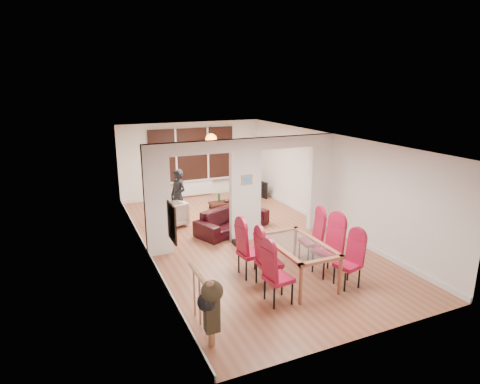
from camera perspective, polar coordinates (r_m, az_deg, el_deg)
floor at (r=10.38m, az=0.74°, el=-6.74°), size 5.00×9.00×0.01m
room_walls at (r=9.97m, az=0.76°, el=0.20°), size 5.00×9.00×2.60m
divider_wall at (r=9.97m, az=0.76°, el=0.20°), size 5.00×0.18×2.60m
bay_window_blinds at (r=13.99m, az=-6.83°, el=5.35°), size 3.00×0.08×1.80m
radiator at (r=14.21m, az=-6.63°, el=0.55°), size 1.40×0.08×0.50m
pendant_light at (r=12.91m, az=-4.13°, el=7.50°), size 0.36×0.36×0.36m
stair_newel at (r=6.72m, az=-5.62°, el=-14.70°), size 0.40×1.20×1.10m
wall_poster at (r=6.92m, az=-9.67°, el=-4.32°), size 0.04×0.52×0.67m
pillar_photo at (r=9.80m, az=1.01°, el=1.75°), size 0.30×0.03×0.25m
dining_table at (r=8.29m, az=8.20°, el=-9.82°), size 0.97×1.72×0.81m
dining_chair_la at (r=7.42m, az=5.53°, el=-11.54°), size 0.50×0.50×1.12m
dining_chair_lb at (r=7.97m, az=4.16°, el=-9.49°), size 0.47×0.47×1.12m
dining_chair_lc at (r=8.35m, az=1.55°, el=-8.17°), size 0.50×0.50×1.15m
dining_chair_ra at (r=8.22m, az=15.06°, el=-9.51°), size 0.51×0.51×1.05m
dining_chair_rb at (r=8.57m, az=12.26°, el=-7.78°), size 0.57×0.57×1.18m
dining_chair_rc at (r=9.08m, az=10.12°, el=-6.52°), size 0.51×0.51×1.12m
sofa at (r=10.88m, az=-1.06°, el=-3.93°), size 2.30×1.59×0.62m
armchair at (r=11.38m, az=-9.80°, el=-3.07°), size 0.91×0.92×0.71m
person at (r=11.51m, az=-8.78°, el=-0.60°), size 0.67×0.57×1.55m
television at (r=14.11m, az=2.23°, el=0.52°), size 1.02×0.33×0.59m
coffee_table at (r=12.82m, az=-2.22°, el=-1.87°), size 1.03×0.68×0.22m
bottle at (r=12.76m, az=-3.01°, el=-0.78°), size 0.07×0.07×0.29m
bowl at (r=12.77m, az=-1.93°, el=-1.31°), size 0.20×0.20×0.05m
shoes at (r=10.07m, az=-0.29°, el=-7.16°), size 0.24×0.26×0.10m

